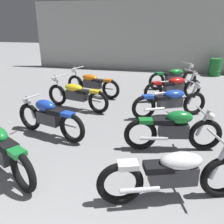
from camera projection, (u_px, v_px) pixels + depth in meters
back_wall at (148, 37)px, 12.43m from camera, size 12.73×0.24×3.60m
motorcycle_left_row_1 at (2, 150)px, 3.90m from camera, size 1.78×1.04×0.88m
motorcycle_left_row_2 at (49, 117)px, 5.29m from camera, size 1.92×0.73×0.88m
motorcycle_left_row_3 at (76, 95)px, 6.99m from camera, size 2.13×0.82×0.97m
motorcycle_left_row_4 at (92, 83)px, 8.30m from camera, size 2.12×0.85×0.97m
motorcycle_right_row_1 at (174, 173)px, 3.30m from camera, size 2.08×0.94×0.97m
motorcycle_right_row_2 at (174, 129)px, 4.67m from camera, size 1.95×0.65×0.88m
motorcycle_right_row_3 at (170, 101)px, 6.37m from camera, size 1.99×1.12×0.97m
motorcycle_right_row_4 at (174, 87)px, 7.85m from camera, size 1.91×1.23×0.97m
motorcycle_right_row_5 at (174, 77)px, 9.33m from camera, size 1.90×1.25×0.97m
oil_drum at (215, 67)px, 11.55m from camera, size 0.59×0.59×0.85m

